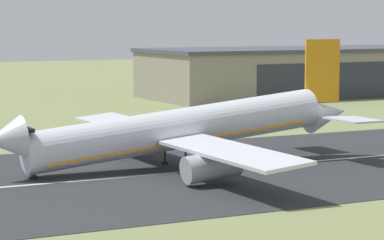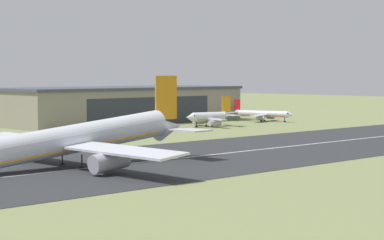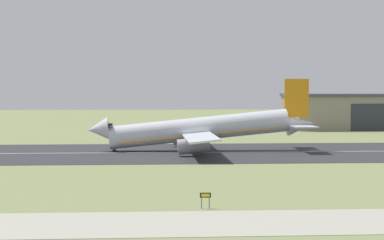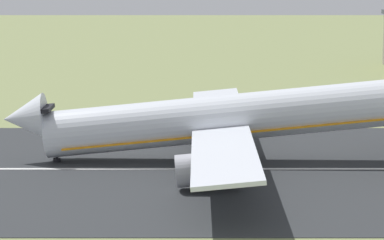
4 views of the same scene
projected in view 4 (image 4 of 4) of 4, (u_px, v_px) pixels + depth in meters
airplane_landing at (230, 119)px, 99.79m from camera, size 51.34×56.16×16.25m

